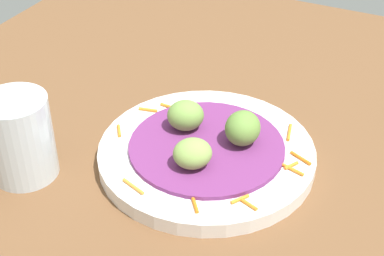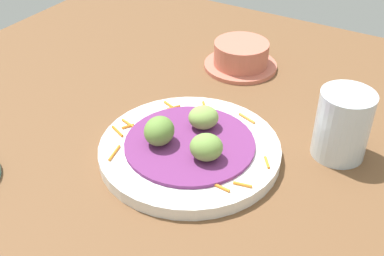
{
  "view_description": "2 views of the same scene",
  "coord_description": "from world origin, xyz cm",
  "views": [
    {
      "loc": [
        50.89,
        18.7,
        48.15
      ],
      "look_at": [
        -1.76,
        -7.02,
        6.44
      ],
      "focal_mm": 54.99,
      "sensor_mm": 36.0,
      "label": 1
    },
    {
      "loc": [
        -50.52,
        -34.41,
        47.64
      ],
      "look_at": [
        -1.5,
        -5.23,
        6.83
      ],
      "focal_mm": 45.34,
      "sensor_mm": 36.0,
      "label": 2
    }
  ],
  "objects": [
    {
      "name": "table_surface",
      "position": [
        0.0,
        0.0,
        1.0
      ],
      "size": [
        110.0,
        110.0,
        2.0
      ],
      "primitive_type": "cube",
      "color": "brown",
      "rests_on": "ground"
    },
    {
      "name": "cabbage_bed",
      "position": [
        -1.89,
        -5.07,
        4.2
      ],
      "size": [
        19.33,
        19.33,
        0.55
      ],
      "primitive_type": "cylinder",
      "color": "#702D6B",
      "rests_on": "main_plate"
    },
    {
      "name": "water_glass",
      "position": [
        9.89,
        -23.86,
        7.25
      ],
      "size": [
        7.91,
        7.91,
        10.49
      ],
      "primitive_type": "cylinder",
      "color": "silver",
      "rests_on": "table_surface"
    },
    {
      "name": "guac_scoop_left",
      "position": [
        -4.27,
        -1.35,
        6.59
      ],
      "size": [
        5.32,
        4.87,
        4.23
      ],
      "primitive_type": "ellipsoid",
      "rotation": [
        0.0,
        0.0,
        0.12
      ],
      "color": "olive",
      "rests_on": "cabbage_bed"
    },
    {
      "name": "carrot_garnish",
      "position": [
        -0.77,
        -2.46,
        4.13
      ],
      "size": [
        20.29,
        25.06,
        0.4
      ],
      "color": "orange",
      "rests_on": "main_plate"
    },
    {
      "name": "main_plate",
      "position": [
        -1.89,
        -5.07,
        2.96
      ],
      "size": [
        26.99,
        26.99,
        1.93
      ],
      "primitive_type": "cylinder",
      "color": "white",
      "rests_on": "table_surface"
    },
    {
      "name": "guac_scoop_right",
      "position": [
        2.51,
        -4.87,
        6.22
      ],
      "size": [
        6.15,
        6.22,
        3.48
      ],
      "primitive_type": "ellipsoid",
      "rotation": [
        0.0,
        0.0,
        3.81
      ],
      "color": "#84A851",
      "rests_on": "cabbage_bed"
    },
    {
      "name": "guac_scoop_center",
      "position": [
        -3.92,
        -8.98,
        6.42
      ],
      "size": [
        5.8,
        6.02,
        3.87
      ],
      "primitive_type": "ellipsoid",
      "rotation": [
        0.0,
        0.0,
        3.6
      ],
      "color": "#759E47",
      "rests_on": "cabbage_bed"
    }
  ]
}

